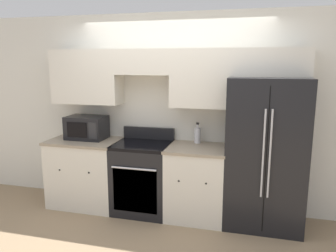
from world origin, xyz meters
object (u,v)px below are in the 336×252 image
oven_range (143,177)px  microwave (87,127)px  bottle (197,135)px  refrigerator (265,153)px

oven_range → microwave: size_ratio=2.08×
microwave → bottle: size_ratio=1.94×
microwave → oven_range: bearing=-5.4°
microwave → bottle: 1.52m
microwave → bottle: microwave is taller
oven_range → bottle: 0.92m
oven_range → bottle: size_ratio=4.04×
refrigerator → oven_range: bearing=-177.9°
oven_range → refrigerator: bearing=2.1°
oven_range → microwave: microwave is taller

